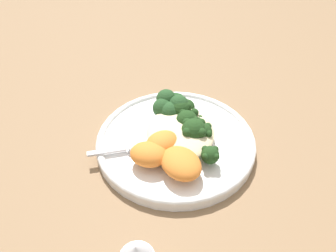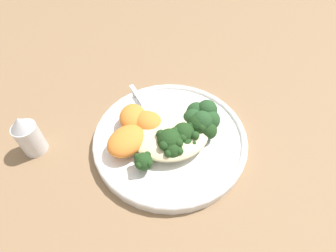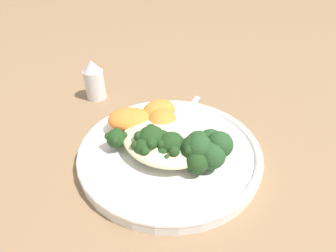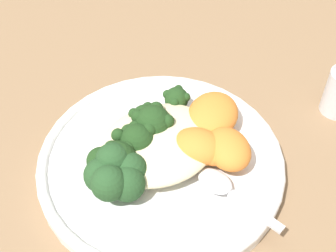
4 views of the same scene
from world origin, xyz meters
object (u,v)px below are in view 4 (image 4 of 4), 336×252
sweet_potato_chunk_0 (228,149)px  sweet_potato_chunk_1 (198,146)px  sweet_potato_chunk_3 (214,148)px  broccoli_stalk_3 (140,144)px  quinoa_mound (158,143)px  broccoli_stalk_6 (129,160)px  broccoli_stalk_0 (175,116)px  broccoli_stalk_2 (149,126)px  plate (161,162)px  spoon (222,187)px  broccoli_stalk_5 (117,163)px  kale_tuft (116,174)px  broccoli_stalk_7 (125,172)px  broccoli_stalk_4 (136,143)px  broccoli_stalk_1 (155,127)px  sweet_potato_chunk_2 (213,115)px

sweet_potato_chunk_0 → sweet_potato_chunk_1: size_ratio=1.03×
sweet_potato_chunk_1 → sweet_potato_chunk_3: sweet_potato_chunk_1 is taller
broccoli_stalk_3 → sweet_potato_chunk_0: bearing=-153.9°
quinoa_mound → sweet_potato_chunk_0: (0.06, -0.05, 0.00)m
broccoli_stalk_3 → broccoli_stalk_6: 0.03m
quinoa_mound → broccoli_stalk_3: (-0.02, 0.01, -0.00)m
broccoli_stalk_0 → broccoli_stalk_2: size_ratio=1.09×
broccoli_stalk_0 → broccoli_stalk_3: size_ratio=1.20×
plate → quinoa_mound: quinoa_mound is taller
quinoa_mound → sweet_potato_chunk_1: size_ratio=2.34×
broccoli_stalk_2 → sweet_potato_chunk_0: (0.05, -0.07, 0.00)m
spoon → broccoli_stalk_5: bearing=-149.6°
sweet_potato_chunk_0 → broccoli_stalk_3: bearing=141.4°
broccoli_stalk_3 → kale_tuft: kale_tuft is taller
broccoli_stalk_7 → spoon: size_ratio=0.96×
broccoli_stalk_3 → sweet_potato_chunk_0: size_ratio=1.36×
broccoli_stalk_5 → spoon: broccoli_stalk_5 is taller
broccoli_stalk_6 → sweet_potato_chunk_0: 0.10m
sweet_potato_chunk_3 → broccoli_stalk_3: bearing=142.0°
broccoli_stalk_7 → sweet_potato_chunk_1: size_ratio=1.75×
plate → broccoli_stalk_0: (0.04, 0.03, 0.02)m
quinoa_mound → broccoli_stalk_4: bearing=158.8°
broccoli_stalk_3 → sweet_potato_chunk_3: (0.06, -0.05, 0.00)m
broccoli_stalk_1 → sweet_potato_chunk_3: bearing=-135.3°
broccoli_stalk_6 → sweet_potato_chunk_1: (0.07, -0.02, -0.00)m
sweet_potato_chunk_2 → broccoli_stalk_0: bearing=146.7°
broccoli_stalk_2 → quinoa_mound: bearing=176.9°
broccoli_stalk_0 → spoon: 0.10m
sweet_potato_chunk_1 → kale_tuft: (-0.09, 0.01, 0.00)m
broccoli_stalk_0 → broccoli_stalk_6: 0.08m
broccoli_stalk_1 → sweet_potato_chunk_2: bearing=-94.4°
broccoli_stalk_6 → sweet_potato_chunk_1: broccoli_stalk_6 is taller
broccoli_stalk_6 → sweet_potato_chunk_3: broccoli_stalk_6 is taller
broccoli_stalk_4 → kale_tuft: bearing=91.9°
broccoli_stalk_7 → spoon: broccoli_stalk_7 is taller
broccoli_stalk_6 → sweet_potato_chunk_0: size_ratio=1.62×
broccoli_stalk_0 → sweet_potato_chunk_2: sweet_potato_chunk_2 is taller
broccoli_stalk_0 → sweet_potato_chunk_2: bearing=-85.8°
plate → kale_tuft: size_ratio=4.16×
broccoli_stalk_6 → sweet_potato_chunk_3: size_ratio=1.74×
broccoli_stalk_3 → broccoli_stalk_4: size_ratio=1.02×
broccoli_stalk_2 → sweet_potato_chunk_2: 0.07m
broccoli_stalk_7 → sweet_potato_chunk_1: bearing=-178.9°
broccoli_stalk_4 → broccoli_stalk_3: bearing=-111.0°
plate → sweet_potato_chunk_1: size_ratio=4.79×
plate → sweet_potato_chunk_2: (0.07, 0.01, 0.03)m
broccoli_stalk_7 → broccoli_stalk_2: bearing=-132.8°
sweet_potato_chunk_0 → sweet_potato_chunk_1: same height
plate → quinoa_mound: 0.02m
plate → broccoli_stalk_0: broccoli_stalk_0 is taller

